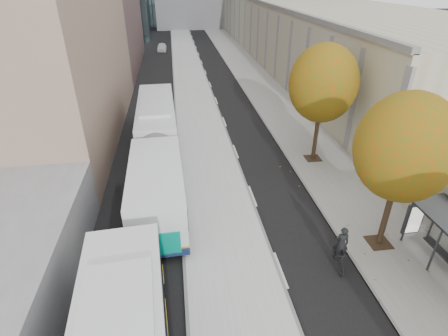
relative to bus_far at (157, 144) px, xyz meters
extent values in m
cube|color=#B1B1B1|center=(3.38, 12.54, -1.63)|extent=(4.25, 150.00, 0.15)
cube|color=gray|center=(11.38, 12.54, -1.67)|extent=(4.75, 150.00, 0.08)
cube|color=tan|center=(22.75, 41.54, 2.29)|extent=(18.00, 92.00, 8.00)
cylinder|color=black|center=(10.85, -9.46, -0.01)|extent=(0.28, 0.28, 3.24)
sphere|color=#365C15|center=(10.85, -9.46, 3.56)|extent=(4.20, 4.20, 4.20)
cylinder|color=black|center=(10.85, -0.46, 0.06)|extent=(0.28, 0.28, 3.38)
sphere|color=#365C15|center=(10.85, -0.46, 3.77)|extent=(4.40, 4.40, 4.40)
cube|color=silver|center=(0.00, 0.01, -0.14)|extent=(3.21, 18.79, 3.12)
cube|color=black|center=(0.00, 0.01, 0.43)|extent=(3.25, 18.05, 1.08)
cube|color=#00806B|center=(0.00, -9.33, -0.51)|extent=(1.98, 0.11, 1.21)
imported|color=black|center=(8.20, -10.60, -1.19)|extent=(0.76, 1.78, 1.04)
imported|color=black|center=(8.20, -10.60, -0.37)|extent=(0.70, 0.52, 1.74)
sphere|color=#4C8030|center=(8.20, -10.60, 0.29)|extent=(0.27, 0.27, 0.27)
imported|color=silver|center=(-0.34, 40.77, -1.07)|extent=(1.62, 3.79, 1.28)
camera|label=1|loc=(1.47, -21.44, 9.98)|focal=28.00mm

